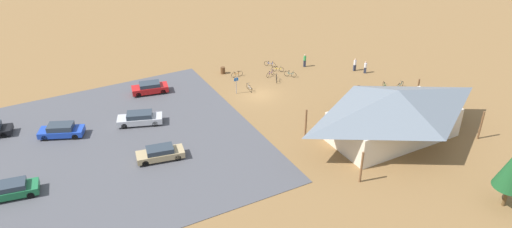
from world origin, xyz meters
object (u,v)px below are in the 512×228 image
bicycle_teal_front_row (400,85)px  bicycle_white_near_porch (249,88)px  car_silver_second_row (140,118)px  car_green_by_curb (12,189)px  bicycle_orange_back_row (237,74)px  bicycle_red_mid_cluster (361,90)px  bicycle_teal_trailside (290,74)px  lot_sign (236,83)px  bicycle_purple_near_sign (270,74)px  car_red_back_corner (150,88)px  visitor_near_lot (365,67)px  car_tan_aisle_side (160,153)px  car_blue_front_row (61,130)px  bicycle_silver_lone_east (390,97)px  trash_bin (223,70)px  bicycle_yellow_edge_north (278,69)px  visitor_at_bikes (355,64)px  bicycle_black_yard_right (276,79)px  bike_pavilion (395,111)px  bicycle_blue_by_bin (270,64)px  visitor_by_pavilion (305,60)px  bicycle_green_lone_west (384,86)px

bicycle_teal_front_row → bicycle_white_near_porch: (16.91, -8.36, 0.01)m
car_silver_second_row → car_green_by_curb: car_silver_second_row is taller
bicycle_teal_front_row → bicycle_orange_back_row: (16.37, -12.80, 0.00)m
bicycle_red_mid_cluster → bicycle_teal_trailside: 9.55m
lot_sign → bicycle_purple_near_sign: size_ratio=1.38×
car_silver_second_row → car_red_back_corner: bearing=-115.8°
bicycle_teal_trailside → visitor_near_lot: visitor_near_lot is taller
car_silver_second_row → car_tan_aisle_side: size_ratio=1.07×
lot_sign → car_blue_front_row: (20.47, 0.31, -0.67)m
bicycle_silver_lone_east → visitor_near_lot: (-2.36, -7.42, 0.52)m
trash_bin → bicycle_orange_back_row: bearing=123.0°
bicycle_silver_lone_east → car_blue_front_row: bearing=-15.3°
bicycle_yellow_edge_north → visitor_at_bikes: bearing=153.3°
car_blue_front_row → car_green_by_curb: car_blue_front_row is taller
bicycle_silver_lone_east → car_silver_second_row: (28.01, -8.39, 0.40)m
trash_bin → bicycle_teal_trailside: (-7.29, 5.22, -0.06)m
bicycle_teal_front_row → visitor_near_lot: size_ratio=1.03×
lot_sign → visitor_at_bikes: size_ratio=1.27×
trash_bin → bicycle_black_yard_right: size_ratio=0.59×
lot_sign → bicycle_silver_lone_east: 18.51m
bike_pavilion → bicycle_silver_lone_east: (-5.87, -6.76, -2.81)m
bicycle_white_near_porch → car_silver_second_row: 14.42m
car_green_by_curb → visitor_near_lot: bearing=-172.3°
bicycle_black_yard_right → visitor_at_bikes: 11.17m
bicycle_orange_back_row → car_red_back_corner: size_ratio=0.37×
bicycle_red_mid_cluster → bicycle_blue_by_bin: bearing=-65.0°
bicycle_black_yard_right → car_red_back_corner: (15.38, -4.36, 0.37)m
visitor_by_pavilion → visitor_at_bikes: bearing=140.1°
bicycle_black_yard_right → car_green_by_curb: bearing=16.3°
bicycle_teal_trailside → bicycle_teal_front_row: bearing=137.5°
bicycle_orange_back_row → car_green_by_curb: bearing=24.8°
bicycle_silver_lone_east → bicycle_blue_by_bin: size_ratio=0.87×
bicycle_blue_by_bin → bicycle_silver_lone_east: bearing=116.5°
bicycle_silver_lone_east → bicycle_orange_back_row: size_ratio=0.73×
bicycle_yellow_edge_north → car_tan_aisle_side: car_tan_aisle_side is taller
bicycle_teal_trailside → car_blue_front_row: 28.90m
lot_sign → bicycle_silver_lone_east: lot_sign is taller
bicycle_orange_back_row → bicycle_teal_trailside: size_ratio=1.25×
car_blue_front_row → car_silver_second_row: 8.05m
bicycle_black_yard_right → bicycle_teal_trailside: (-2.26, -0.28, 0.01)m
bicycle_green_lone_west → bicycle_yellow_edge_north: bearing=-50.5°
bicycle_white_near_porch → visitor_at_bikes: bearing=175.0°
trash_bin → lot_sign: bearing=80.0°
car_silver_second_row → car_green_by_curb: bearing=27.4°
bike_pavilion → car_red_back_corner: size_ratio=3.49×
bicycle_silver_lone_east → bicycle_blue_by_bin: bearing=-63.5°
lot_sign → car_red_back_corner: bearing=-28.9°
car_blue_front_row → visitor_at_bikes: 37.58m
car_blue_front_row → car_tan_aisle_side: 11.80m
bicycle_purple_near_sign → visitor_at_bikes: size_ratio=0.92×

